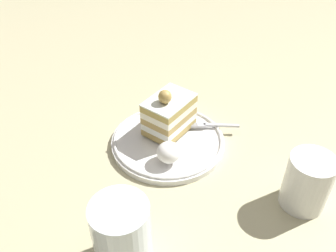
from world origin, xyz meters
name	(u,v)px	position (x,y,z in m)	size (l,w,h in m)	color
ground_plane	(166,154)	(0.00, 0.00, 0.00)	(2.40, 2.40, 0.00)	tan
dessert_plate	(168,141)	(0.02, -0.02, 0.01)	(0.22, 0.22, 0.02)	white
cake_slice	(169,114)	(0.04, -0.03, 0.06)	(0.10, 0.12, 0.10)	tan
whipped_cream_dollop	(169,152)	(-0.03, 0.01, 0.04)	(0.04, 0.04, 0.04)	white
fork	(210,126)	(0.01, -0.11, 0.02)	(0.07, 0.10, 0.00)	silver
drink_glass_near	(122,237)	(-0.17, 0.16, 0.06)	(0.08, 0.08, 0.12)	silver
drink_glass_far	(307,183)	(-0.22, -0.14, 0.05)	(0.07, 0.07, 0.10)	white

